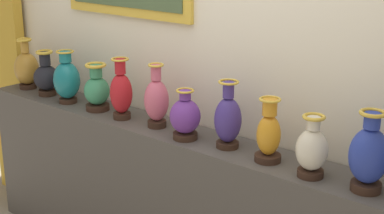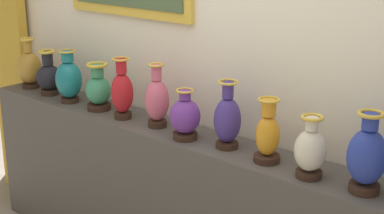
% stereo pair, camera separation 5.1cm
% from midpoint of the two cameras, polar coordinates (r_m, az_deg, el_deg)
% --- Properties ---
extents(back_wall, '(5.01, 0.14, 2.70)m').
position_cam_midpoint_polar(back_wall, '(3.41, 1.93, 3.37)').
color(back_wall, beige).
rests_on(back_wall, ground_plane).
extents(curtain_gold, '(0.44, 0.08, 2.02)m').
position_cam_midpoint_polar(curtain_gold, '(4.97, -18.21, 2.68)').
color(curtain_gold, gold).
rests_on(curtain_gold, ground_plane).
extents(vase_ochre, '(0.18, 0.18, 0.39)m').
position_cam_midpoint_polar(vase_ochre, '(4.48, -16.63, 3.78)').
color(vase_ochre, '#382319').
rests_on(vase_ochre, display_shelf).
extents(vase_onyx, '(0.18, 0.18, 0.33)m').
position_cam_midpoint_polar(vase_onyx, '(4.25, -14.80, 3.01)').
color(vase_onyx, '#382319').
rests_on(vase_onyx, display_shelf).
extents(vase_teal, '(0.18, 0.18, 0.37)m').
position_cam_midpoint_polar(vase_teal, '(4.02, -12.85, 2.72)').
color(vase_teal, '#382319').
rests_on(vase_teal, display_shelf).
extents(vase_jade, '(0.17, 0.17, 0.32)m').
position_cam_midpoint_polar(vase_jade, '(3.82, -9.93, 1.71)').
color(vase_jade, '#382319').
rests_on(vase_jade, display_shelf).
extents(vase_crimson, '(0.14, 0.14, 0.40)m').
position_cam_midpoint_polar(vase_crimson, '(3.61, -7.54, 1.46)').
color(vase_crimson, '#382319').
rests_on(vase_crimson, display_shelf).
extents(vase_rose, '(0.15, 0.15, 0.40)m').
position_cam_midpoint_polar(vase_rose, '(3.43, -4.01, 0.69)').
color(vase_rose, '#382319').
rests_on(vase_rose, display_shelf).
extents(vase_violet, '(0.18, 0.18, 0.30)m').
position_cam_midpoint_polar(vase_violet, '(3.24, -1.18, -1.01)').
color(vase_violet, '#382319').
rests_on(vase_violet, display_shelf).
extents(vase_indigo, '(0.15, 0.15, 0.38)m').
position_cam_midpoint_polar(vase_indigo, '(3.10, 3.17, -1.26)').
color(vase_indigo, '#382319').
rests_on(vase_indigo, display_shelf).
extents(vase_amber, '(0.14, 0.14, 0.34)m').
position_cam_midpoint_polar(vase_amber, '(2.94, 7.23, -2.75)').
color(vase_amber, '#382319').
rests_on(vase_amber, display_shelf).
extents(vase_ivory, '(0.16, 0.16, 0.32)m').
position_cam_midpoint_polar(vase_ivory, '(2.79, 11.46, -4.23)').
color(vase_ivory, '#382319').
rests_on(vase_ivory, display_shelf).
extents(vase_cobalt, '(0.18, 0.18, 0.39)m').
position_cam_midpoint_polar(vase_cobalt, '(2.69, 16.85, -4.71)').
color(vase_cobalt, '#382319').
rests_on(vase_cobalt, display_shelf).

